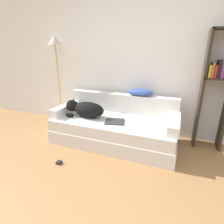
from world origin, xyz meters
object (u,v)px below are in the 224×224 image
at_px(dog, 85,109).
at_px(throw_pillow, 140,92).
at_px(couch, 114,131).
at_px(bookshelf, 216,85).
at_px(power_adapter, 59,163).
at_px(floor_lamp, 56,51).
at_px(laptop, 115,121).

height_order(dog, throw_pillow, throw_pillow).
height_order(couch, bookshelf, bookshelf).
xyz_separation_m(throw_pillow, power_adapter, (-0.79, -1.22, -0.77)).
xyz_separation_m(couch, dog, (-0.48, -0.08, 0.34)).
xyz_separation_m(dog, floor_lamp, (-0.82, 0.45, 0.89)).
relative_size(couch, bookshelf, 1.14).
xyz_separation_m(couch, floor_lamp, (-1.30, 0.37, 1.23)).
distance_m(dog, throw_pillow, 0.95).
distance_m(laptop, bookshelf, 1.55).
xyz_separation_m(laptop, throw_pillow, (0.26, 0.50, 0.37)).
relative_size(dog, throw_pillow, 1.54).
relative_size(throw_pillow, floor_lamp, 0.26).
xyz_separation_m(laptop, bookshelf, (1.34, 0.53, 0.55)).
distance_m(laptop, floor_lamp, 1.76).
height_order(dog, laptop, dog).
bearing_deg(laptop, bookshelf, 7.46).
height_order(dog, power_adapter, dog).
bearing_deg(laptop, couch, 100.49).
bearing_deg(power_adapter, couch, 60.50).
bearing_deg(dog, bookshelf, 14.83).
xyz_separation_m(couch, bookshelf, (1.40, 0.42, 0.77)).
distance_m(bookshelf, power_adapter, 2.45).
height_order(couch, power_adapter, couch).
bearing_deg(dog, floor_lamp, 151.36).
height_order(laptop, bookshelf, bookshelf).
bearing_deg(power_adapter, dog, 90.20).
height_order(throw_pillow, bookshelf, bookshelf).
relative_size(bookshelf, floor_lamp, 1.01).
relative_size(laptop, bookshelf, 0.20).
xyz_separation_m(dog, power_adapter, (0.00, -0.76, -0.52)).
relative_size(couch, laptop, 5.80).
bearing_deg(floor_lamp, throw_pillow, 0.52).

